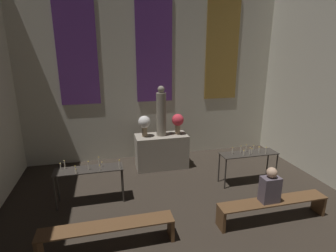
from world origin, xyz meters
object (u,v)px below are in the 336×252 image
candle_rack_left (89,173)px  candle_rack_right (249,157)px  pew_back_left (108,230)px  person_seated (270,187)px  flower_vase_right (178,121)px  statue (161,113)px  flower_vase_left (144,123)px  altar (162,151)px  pew_back_right (273,205)px

candle_rack_left → candle_rack_right: (3.92, 0.00, 0.00)m
pew_back_left → person_seated: person_seated is taller
flower_vase_right → pew_back_left: 3.84m
statue → flower_vase_left: (-0.49, 0.00, -0.27)m
candle_rack_right → pew_back_left: bearing=-156.2°
pew_back_left → person_seated: (3.11, 0.00, 0.43)m
altar → statue: (0.00, 0.00, 1.15)m
altar → candle_rack_right: size_ratio=1.01×
flower_vase_right → person_seated: 3.26m
pew_back_right → person_seated: (-0.11, 0.00, 0.43)m
flower_vase_left → pew_back_left: size_ratio=0.26×
candle_rack_left → pew_back_right: (3.57, -1.58, -0.37)m
altar → flower_vase_right: (0.49, 0.00, 0.88)m
candle_rack_right → person_seated: bearing=-106.3°
flower_vase_right → altar: bearing=180.0°
pew_back_left → person_seated: size_ratio=3.18×
altar → flower_vase_right: size_ratio=2.49×
flower_vase_left → flower_vase_right: same height
statue → candle_rack_right: size_ratio=0.95×
candle_rack_right → statue: bearing=143.4°
altar → flower_vase_left: (-0.49, 0.00, 0.88)m
candle_rack_right → person_seated: 1.65m
person_seated → candle_rack_right: bearing=73.7°
person_seated → flower_vase_left: bearing=123.2°
person_seated → candle_rack_left: bearing=155.5°
candle_rack_right → person_seated: person_seated is taller
altar → person_seated: person_seated is taller
candle_rack_left → person_seated: bearing=-24.5°
candle_rack_left → pew_back_right: size_ratio=0.65×
altar → candle_rack_right: candle_rack_right is taller
altar → pew_back_right: 3.44m
altar → statue: size_ratio=1.05×
flower_vase_left → candle_rack_right: flower_vase_left is taller
altar → flower_vase_left: 1.00m
person_seated → pew_back_left: bearing=180.0°
person_seated → statue: bearing=116.3°
flower_vase_right → candle_rack_left: bearing=-149.2°
flower_vase_left → statue: bearing=0.0°
altar → pew_back_left: bearing=-118.0°
altar → pew_back_left: altar is taller
flower_vase_right → person_seated: flower_vase_right is taller
statue → candle_rack_right: (1.96, -1.46, -0.93)m
flower_vase_right → pew_back_right: (1.13, -3.04, -1.03)m
flower_vase_left → pew_back_left: bearing=-110.4°
pew_back_left → pew_back_right: size_ratio=1.00×
flower_vase_left → candle_rack_right: (2.45, -1.46, -0.66)m
altar → person_seated: size_ratio=2.07×
altar → candle_rack_left: (-1.96, -1.46, 0.22)m
candle_rack_right → candle_rack_left: bearing=-180.0°
flower_vase_right → candle_rack_left: (-2.45, -1.46, -0.66)m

